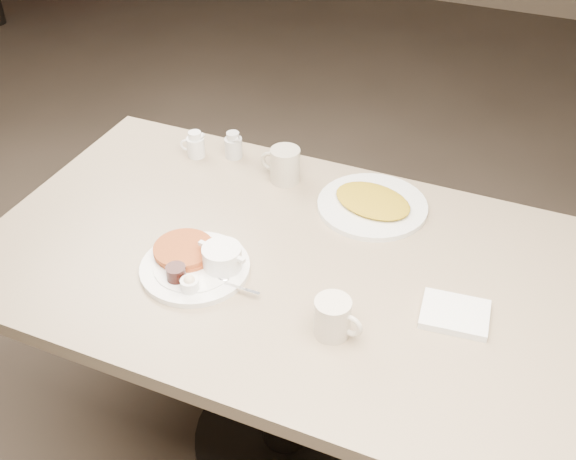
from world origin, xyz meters
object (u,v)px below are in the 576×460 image
at_px(main_plate, 198,262).
at_px(creamer_left, 195,145).
at_px(coffee_mug_near, 333,317).
at_px(coffee_mug_far, 284,165).
at_px(creamer_right, 233,146).
at_px(hash_plate, 372,204).
at_px(diner_table, 285,307).

xyz_separation_m(main_plate, creamer_left, (-0.25, 0.44, 0.01)).
relative_size(coffee_mug_near, coffee_mug_far, 0.98).
xyz_separation_m(creamer_right, hash_plate, (0.46, -0.09, -0.02)).
distance_m(creamer_left, hash_plate, 0.56).
bearing_deg(main_plate, diner_table, 35.06).
height_order(coffee_mug_far, creamer_left, coffee_mug_far).
height_order(diner_table, creamer_right, creamer_right).
bearing_deg(hash_plate, creamer_left, 175.19).
distance_m(creamer_left, creamer_right, 0.11).
bearing_deg(coffee_mug_far, hash_plate, -6.63).
relative_size(coffee_mug_near, creamer_left, 1.49).
xyz_separation_m(diner_table, hash_plate, (0.14, 0.28, 0.18)).
distance_m(creamer_right, hash_plate, 0.47).
relative_size(coffee_mug_far, hash_plate, 0.33).
distance_m(coffee_mug_near, creamer_left, 0.81).
bearing_deg(hash_plate, coffee_mug_near, -82.87).
relative_size(main_plate, creamer_left, 4.18).
distance_m(diner_table, creamer_left, 0.57).
bearing_deg(hash_plate, creamer_right, 169.03).
distance_m(coffee_mug_near, coffee_mug_far, 0.60).
height_order(creamer_right, hash_plate, creamer_right).
bearing_deg(main_plate, coffee_mug_near, -10.70).
height_order(main_plate, creamer_right, creamer_right).
bearing_deg(coffee_mug_near, hash_plate, 97.13).
height_order(coffee_mug_near, creamer_right, coffee_mug_near).
relative_size(diner_table, hash_plate, 4.14).
bearing_deg(main_plate, creamer_right, 107.19).
xyz_separation_m(diner_table, coffee_mug_near, (0.19, -0.19, 0.22)).
relative_size(diner_table, creamer_right, 18.75).
relative_size(diner_table, coffee_mug_near, 12.62).
height_order(main_plate, hash_plate, main_plate).
distance_m(coffee_mug_far, creamer_left, 0.29).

